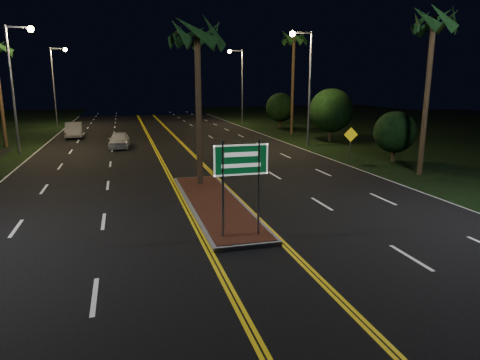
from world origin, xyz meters
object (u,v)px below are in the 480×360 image
object	(u,v)px
car_far	(74,129)
highway_sign	(241,169)
streetlight_right_mid	(306,75)
shrub_near	(395,132)
shrub_far	(280,107)
shrub_mid	(331,110)
car_near	(119,139)
palm_right_far	(294,39)
streetlight_right_far	(239,78)
palm_median	(197,35)
streetlight_left_far	(56,77)
median_island	(215,203)
warning_sign	(351,140)
streetlight_left_mid	(17,74)
palm_right_near	(434,22)

from	to	relation	value
car_far	highway_sign	bearing A→B (deg)	-78.87
streetlight_right_mid	car_far	distance (m)	22.28
highway_sign	shrub_near	distance (m)	17.55
shrub_near	shrub_far	xyz separation A→B (m)	(0.30, 22.00, 0.39)
streetlight_right_mid	shrub_far	size ratio (longest dim) A/B	2.27
shrub_mid	car_near	xyz separation A→B (m)	(-17.93, 1.01, -1.98)
highway_sign	shrub_near	world-z (taller)	highway_sign
palm_right_far	car_near	bearing A→B (deg)	-163.40
streetlight_right_far	palm_median	size ratio (longest dim) A/B	1.08
palm_median	car_near	world-z (taller)	palm_median
streetlight_left_far	shrub_near	distance (m)	38.67
streetlight_right_far	car_far	world-z (taller)	streetlight_right_far
streetlight_right_far	shrub_mid	size ratio (longest dim) A/B	1.95
median_island	shrub_far	size ratio (longest dim) A/B	2.59
shrub_near	palm_right_far	bearing A→B (deg)	92.51
palm_median	car_far	world-z (taller)	palm_median
streetlight_left_far	palm_median	xyz separation A→B (m)	(10.61, -33.50, 1.62)
median_island	car_far	distance (m)	27.33
shrub_far	palm_median	bearing A→B (deg)	-118.42
highway_sign	streetlight_right_mid	bearing A→B (deg)	61.07
shrub_near	shrub_mid	world-z (taller)	shrub_mid
shrub_near	warning_sign	size ratio (longest dim) A/B	1.47
streetlight_left_mid	median_island	bearing A→B (deg)	-58.02
median_island	streetlight_right_far	xyz separation A→B (m)	(10.61, 35.00, 5.57)
streetlight_left_far	palm_median	bearing A→B (deg)	-72.42
warning_sign	streetlight_right_mid	bearing A→B (deg)	99.41
median_island	highway_sign	xyz separation A→B (m)	(0.00, -4.20, 2.32)
streetlight_left_mid	streetlight_left_far	distance (m)	20.00
median_island	palm_right_near	bearing A→B (deg)	13.50
streetlight_left_mid	warning_sign	xyz separation A→B (m)	(21.41, -9.15, -4.22)
palm_right_far	shrub_mid	xyz separation A→B (m)	(1.20, -6.00, -6.42)
highway_sign	streetlight_left_mid	distance (m)	23.93
palm_median	shrub_near	bearing A→B (deg)	14.53
streetlight_left_far	shrub_far	xyz separation A→B (m)	(24.41, -8.00, -3.32)
palm_median	shrub_near	distance (m)	14.93
streetlight_right_mid	streetlight_right_far	xyz separation A→B (m)	(0.00, 20.00, 0.00)
palm_right_near	shrub_near	size ratio (longest dim) A/B	2.82
streetlight_left_far	streetlight_right_far	xyz separation A→B (m)	(21.23, -2.00, 0.00)
palm_right_near	shrub_far	size ratio (longest dim) A/B	2.35
highway_sign	streetlight_right_mid	size ratio (longest dim) A/B	0.36
streetlight_right_mid	car_near	world-z (taller)	streetlight_right_mid
highway_sign	shrub_mid	size ratio (longest dim) A/B	0.69
streetlight_left_mid	car_near	distance (m)	8.35
streetlight_right_far	shrub_near	distance (m)	28.39
palm_median	palm_right_near	size ratio (longest dim) A/B	0.89
palm_right_far	warning_sign	size ratio (longest dim) A/B	4.59
car_near	streetlight_left_far	bearing A→B (deg)	113.56
car_near	streetlight_right_far	bearing A→B (deg)	53.60
highway_sign	palm_right_near	world-z (taller)	palm_right_near
highway_sign	car_near	distance (m)	22.62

